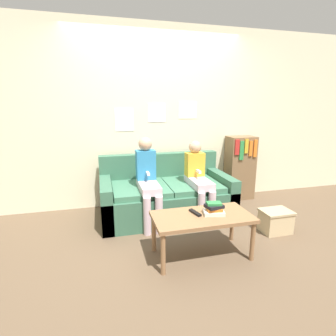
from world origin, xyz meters
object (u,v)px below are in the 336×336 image
(tv_remote, at_px, (195,213))
(storage_box, at_px, (275,221))
(bookshelf, at_px, (240,168))
(couch, at_px, (165,196))
(person_right, at_px, (198,177))
(person_left, at_px, (148,178))
(coffee_table, at_px, (202,220))

(tv_remote, relative_size, storage_box, 0.50)
(storage_box, bearing_deg, bookshelf, 81.71)
(couch, bearing_deg, person_right, -29.12)
(tv_remote, xyz_separation_m, bookshelf, (1.27, 1.39, 0.06))
(person_left, xyz_separation_m, tv_remote, (0.32, -0.83, -0.16))
(person_left, relative_size, tv_remote, 6.26)
(couch, distance_m, storage_box, 1.43)
(person_right, distance_m, tv_remote, 0.90)
(person_left, bearing_deg, coffee_table, -66.79)
(person_right, bearing_deg, couch, 150.88)
(couch, relative_size, coffee_table, 1.78)
(person_left, xyz_separation_m, bookshelf, (1.60, 0.56, -0.10))
(person_right, xyz_separation_m, tv_remote, (-0.35, -0.82, -0.13))
(person_right, height_order, tv_remote, person_right)
(tv_remote, bearing_deg, coffee_table, -57.78)
(coffee_table, xyz_separation_m, storage_box, (1.05, 0.25, -0.25))
(coffee_table, height_order, person_right, person_right)
(couch, distance_m, coffee_table, 1.10)
(person_right, distance_m, bookshelf, 1.09)
(couch, height_order, person_right, person_right)
(storage_box, bearing_deg, coffee_table, -166.52)
(person_left, xyz_separation_m, person_right, (0.67, -0.01, -0.03))
(person_left, distance_m, person_right, 0.67)
(person_left, relative_size, storage_box, 3.11)
(person_right, relative_size, storage_box, 2.92)
(couch, relative_size, person_right, 1.69)
(coffee_table, distance_m, person_right, 0.94)
(person_right, height_order, bookshelf, person_right)
(coffee_table, bearing_deg, storage_box, 13.48)
(coffee_table, xyz_separation_m, bookshelf, (1.22, 1.44, 0.12))
(tv_remote, bearing_deg, person_right, 53.45)
(bookshelf, bearing_deg, couch, -165.10)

